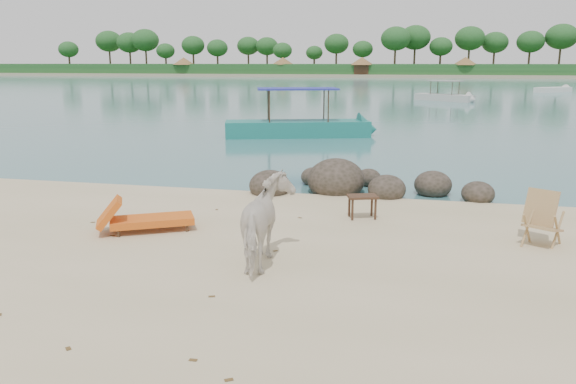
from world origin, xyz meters
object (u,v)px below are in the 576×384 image
side_table (362,208)px  boat_near (298,96)px  boulders (353,184)px  deck_chair (543,221)px  lounge_chair (152,217)px  cow (268,224)px

side_table → boat_near: boat_near is taller
boulders → deck_chair: bearing=-44.1°
side_table → lounge_chair: 4.59m
boulders → deck_chair: deck_chair is taller
boulders → side_table: (0.51, -2.73, 0.04)m
side_table → boat_near: 15.03m
deck_chair → cow: bearing=-124.3°
cow → lounge_chair: cow is taller
boulders → boat_near: 12.30m
side_table → lounge_chair: (-4.18, -1.88, 0.05)m
deck_chair → lounge_chair: bearing=-143.1°
boulders → lounge_chair: bearing=-128.6°
boulders → side_table: boulders is taller
deck_chair → side_table: bearing=-166.9°
cow → deck_chair: 5.30m
cow → side_table: cow is taller
lounge_chair → boat_near: size_ratio=0.27×
boulders → cow: cow is taller
boat_near → deck_chair: bearing=-79.7°
cow → side_table: bearing=-119.0°
cow → boat_near: boat_near is taller
boulders → cow: bearing=-97.6°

